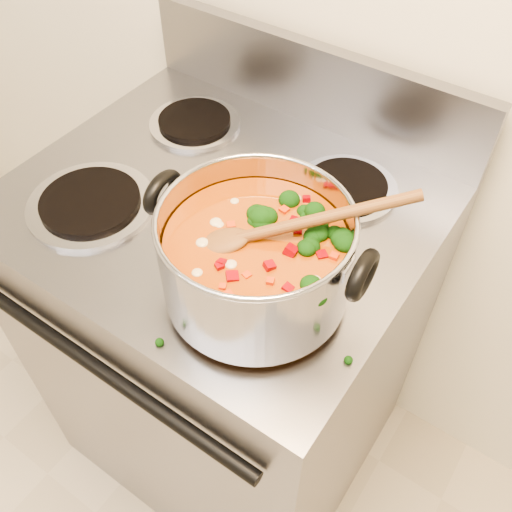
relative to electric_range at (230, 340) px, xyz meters
The scene contains 4 objects.
electric_range is the anchor object (origin of this frame).
stockpot 0.58m from the electric_range, 39.69° to the right, with size 0.33×0.27×0.16m.
wooden_spoon 0.64m from the electric_range, 34.35° to the right, with size 0.25×0.21×0.09m.
cooktop_crumbs 0.48m from the electric_range, 35.38° to the right, with size 0.34×0.06×0.01m.
Camera 1 is at (0.45, 0.59, 1.60)m, focal length 40.00 mm.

